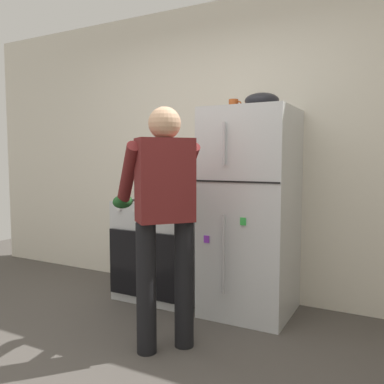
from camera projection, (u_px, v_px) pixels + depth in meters
The scene contains 7 objects.
kitchen_wall_back at pixel (227, 150), 3.72m from camera, with size 6.00×0.10×2.70m, color silver.
refrigerator at pixel (251, 212), 3.25m from camera, with size 0.68×0.72×1.67m.
stove_range at pixel (165, 248), 3.66m from camera, with size 0.76×0.67×0.90m.
person_cook at pixel (163, 206), 2.61m from camera, with size 0.69×0.71×1.60m.
red_pot at pixel (177, 195), 3.51m from camera, with size 0.36×0.26×0.10m.
coffee_mug at pixel (234, 105), 3.31m from camera, with size 0.11×0.08×0.10m.
mixing_bowl at pixel (262, 101), 3.14m from camera, with size 0.27×0.27×0.12m, color black.
Camera 1 is at (1.46, -1.51, 1.27)m, focal length 37.20 mm.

